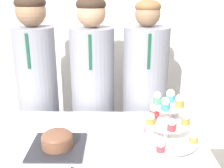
% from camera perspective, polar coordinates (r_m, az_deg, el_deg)
% --- Properties ---
extents(wall_back, '(9.00, 0.06, 2.70)m').
position_cam_1_polar(wall_back, '(2.39, -3.71, 16.12)').
color(wall_back, silver).
rests_on(wall_back, ground_plane).
extents(round_cake, '(0.27, 0.27, 0.09)m').
position_cam_1_polar(round_cake, '(1.41, -11.07, -11.23)').
color(round_cake, '#232328').
rests_on(round_cake, table).
extents(cupcake_stand, '(0.32, 0.32, 0.28)m').
position_cam_1_polar(cupcake_stand, '(1.40, 10.93, -7.44)').
color(cupcake_stand, silver).
rests_on(cupcake_stand, table).
extents(student_0, '(0.28, 0.28, 1.43)m').
position_cam_1_polar(student_0, '(2.06, -14.60, -3.74)').
color(student_0, gray).
rests_on(student_0, ground_plane).
extents(student_1, '(0.30, 0.30, 1.42)m').
position_cam_1_polar(student_1, '(2.00, -3.83, -4.37)').
color(student_1, gray).
rests_on(student_1, ground_plane).
extents(student_2, '(0.30, 0.31, 1.40)m').
position_cam_1_polar(student_2, '(2.01, 6.50, -4.93)').
color(student_2, gray).
rests_on(student_2, ground_plane).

